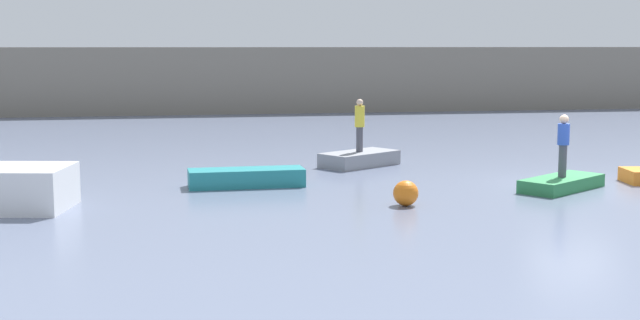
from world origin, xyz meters
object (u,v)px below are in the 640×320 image
(rowboat_grey, at_px, (359,159))
(person_blue_shirt, at_px, (563,142))
(rowboat_teal, at_px, (246,178))
(person_yellow_shirt, at_px, (360,123))
(rowboat_green, at_px, (562,183))
(mooring_buoy, at_px, (406,193))

(rowboat_grey, distance_m, person_blue_shirt, 7.11)
(rowboat_teal, relative_size, person_yellow_shirt, 1.86)
(rowboat_grey, bearing_deg, person_blue_shirt, -84.59)
(person_yellow_shirt, bearing_deg, person_blue_shirt, -51.05)
(rowboat_grey, xyz_separation_m, rowboat_green, (4.42, -5.47, -0.06))
(rowboat_green, height_order, person_blue_shirt, person_blue_shirt)
(rowboat_grey, xyz_separation_m, mooring_buoy, (-0.42, -6.98, 0.08))
(person_blue_shirt, xyz_separation_m, mooring_buoy, (-4.84, -1.51, -1.00))
(mooring_buoy, bearing_deg, rowboat_teal, 135.14)
(person_blue_shirt, height_order, mooring_buoy, person_blue_shirt)
(person_yellow_shirt, height_order, mooring_buoy, person_yellow_shirt)
(rowboat_green, bearing_deg, rowboat_teal, 131.63)
(person_blue_shirt, bearing_deg, mooring_buoy, -162.66)
(rowboat_green, distance_m, mooring_buoy, 5.07)
(rowboat_teal, distance_m, rowboat_grey, 5.26)
(person_yellow_shirt, bearing_deg, rowboat_green, -51.05)
(rowboat_teal, bearing_deg, rowboat_grey, 38.90)
(person_blue_shirt, distance_m, mooring_buoy, 5.17)
(person_blue_shirt, relative_size, person_yellow_shirt, 0.99)
(rowboat_green, height_order, person_yellow_shirt, person_yellow_shirt)
(mooring_buoy, bearing_deg, rowboat_green, 17.34)
(rowboat_teal, xyz_separation_m, person_yellow_shirt, (4.01, 3.41, 1.17))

